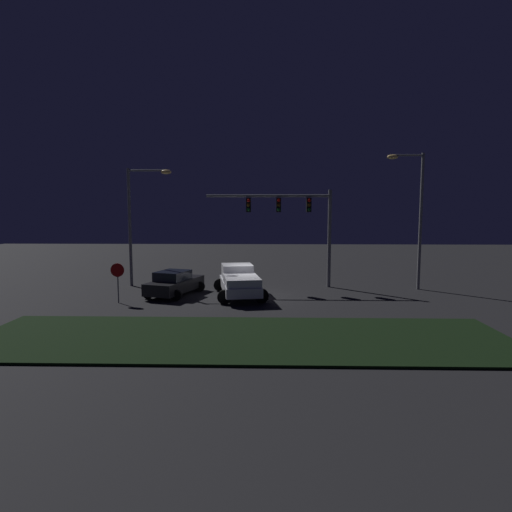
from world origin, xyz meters
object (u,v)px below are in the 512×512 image
Objects in this scene: pickup_truck at (239,280)px; traffic_signal_gantry at (293,214)px; street_lamp_left at (139,212)px; street_lamp_right at (414,206)px; car_sedan at (174,283)px; stop_sign at (118,275)px.

traffic_signal_gantry is (3.39, 3.27, 3.90)m from pickup_truck.
street_lamp_left is 18.12m from street_lamp_right.
pickup_truck is 6.11m from traffic_signal_gantry.
street_lamp_left is (-3.02, 3.18, 4.31)m from car_sedan.
street_lamp_right reaches higher than street_lamp_left.
car_sedan is 0.60× the size of street_lamp_left.
street_lamp_left is (-6.97, 3.37, 4.05)m from pickup_truck.
traffic_signal_gantry is 0.95× the size of street_lamp_right.
pickup_truck is 1.20× the size of car_sedan.
pickup_truck is 6.95m from stop_sign.
pickup_truck is 3.96m from car_sedan.
stop_sign is (-2.66, -2.27, 0.82)m from car_sedan.
street_lamp_right is (7.75, -0.69, 0.55)m from traffic_signal_gantry.
car_sedan is at bearing -46.47° from street_lamp_left.
traffic_signal_gantry reaches higher than stop_sign.
pickup_truck is 0.65× the size of street_lamp_right.
street_lamp_left is at bearing 93.79° from stop_sign.
car_sedan is 6.15m from street_lamp_left.
street_lamp_right is 18.75m from stop_sign.
traffic_signal_gantry reaches higher than car_sedan.
street_lamp_right is (15.08, 2.39, 4.71)m from car_sedan.
stop_sign is at bearing 97.55° from pickup_truck.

